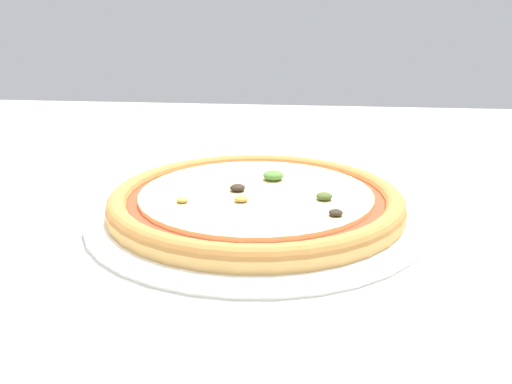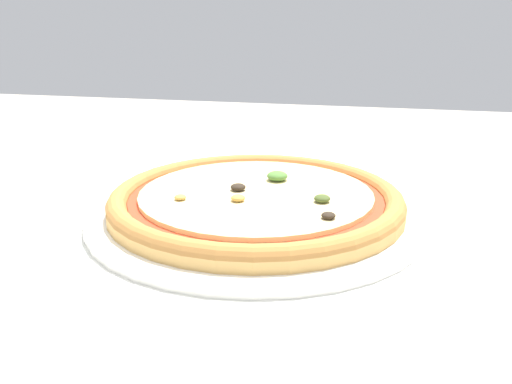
# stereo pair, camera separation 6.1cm
# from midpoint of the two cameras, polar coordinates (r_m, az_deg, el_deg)

# --- Properties ---
(dining_table) EXTENTS (1.41, 1.00, 0.75)m
(dining_table) POSITION_cam_midpoint_polar(r_m,az_deg,el_deg) (0.74, 15.55, -6.51)
(dining_table) COLOR #997047
(dining_table) RESTS_ON ground_plane
(pizza_plate) EXTENTS (0.36, 0.36, 0.04)m
(pizza_plate) POSITION_cam_midpoint_polar(r_m,az_deg,el_deg) (0.61, 2.85, -1.22)
(pizza_plate) COLOR white
(pizza_plate) RESTS_ON dining_table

